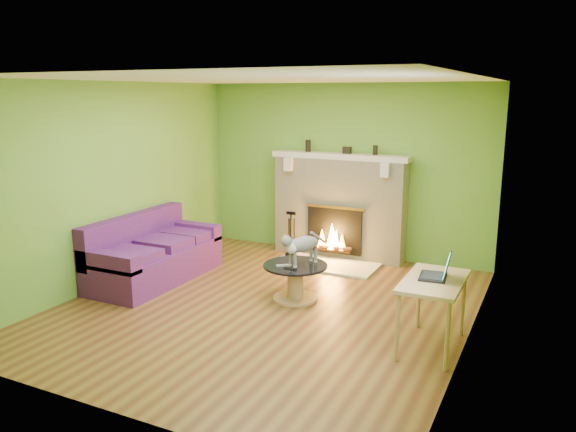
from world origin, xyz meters
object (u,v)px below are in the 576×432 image
object	(u,v)px
sofa	(152,255)
coffee_table	(295,279)
desk	(433,288)
cat	(303,248)

from	to	relation	value
sofa	coffee_table	xyz separation A→B (m)	(2.05, 0.15, -0.08)
sofa	coffee_table	distance (m)	2.06
coffee_table	desk	size ratio (longest dim) A/B	0.82
desk	cat	distance (m)	1.80
coffee_table	cat	distance (m)	0.40
coffee_table	desk	bearing A→B (deg)	-18.95
sofa	coffee_table	size ratio (longest dim) A/B	2.48
sofa	cat	xyz separation A→B (m)	(2.13, 0.20, 0.31)
cat	sofa	bearing A→B (deg)	-150.38
coffee_table	cat	world-z (taller)	cat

